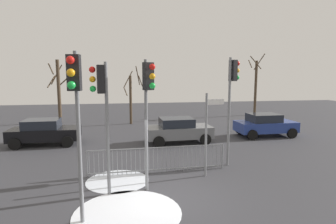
{
  "coord_description": "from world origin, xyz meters",
  "views": [
    {
      "loc": [
        -1.32,
        -8.53,
        4.04
      ],
      "look_at": [
        0.59,
        3.43,
        2.37
      ],
      "focal_mm": 29.78,
      "sensor_mm": 36.0,
      "label": 1
    }
  ],
  "objects_px": {
    "traffic_light_rear_left": "(148,96)",
    "traffic_light_rear_right": "(232,87)",
    "bare_tree_centre": "(58,90)",
    "car_black_mid": "(44,132)",
    "traffic_light_mid_left": "(76,100)",
    "bare_tree_left": "(131,97)",
    "traffic_light_foreground_left": "(102,99)",
    "car_grey_trailing": "(178,130)",
    "car_blue_near": "(265,125)",
    "bare_tree_right": "(256,86)",
    "direction_sign_post": "(207,130)"
  },
  "relations": [
    {
      "from": "traffic_light_rear_left",
      "to": "traffic_light_rear_right",
      "type": "bearing_deg",
      "value": -175.05
    },
    {
      "from": "bare_tree_centre",
      "to": "car_black_mid",
      "type": "bearing_deg",
      "value": -84.13
    },
    {
      "from": "traffic_light_mid_left",
      "to": "bare_tree_left",
      "type": "distance_m",
      "value": 15.37
    },
    {
      "from": "traffic_light_rear_left",
      "to": "traffic_light_foreground_left",
      "type": "height_order",
      "value": "traffic_light_rear_left"
    },
    {
      "from": "bare_tree_centre",
      "to": "traffic_light_foreground_left",
      "type": "bearing_deg",
      "value": -72.88
    },
    {
      "from": "car_grey_trailing",
      "to": "bare_tree_centre",
      "type": "relative_size",
      "value": 0.75
    },
    {
      "from": "traffic_light_mid_left",
      "to": "traffic_light_rear_left",
      "type": "bearing_deg",
      "value": -129.6
    },
    {
      "from": "car_blue_near",
      "to": "bare_tree_centre",
      "type": "relative_size",
      "value": 0.74
    },
    {
      "from": "traffic_light_rear_left",
      "to": "bare_tree_right",
      "type": "height_order",
      "value": "bare_tree_right"
    },
    {
      "from": "car_black_mid",
      "to": "car_grey_trailing",
      "type": "bearing_deg",
      "value": -6.21
    },
    {
      "from": "bare_tree_right",
      "to": "traffic_light_rear_right",
      "type": "bearing_deg",
      "value": -119.93
    },
    {
      "from": "direction_sign_post",
      "to": "car_blue_near",
      "type": "bearing_deg",
      "value": 37.97
    },
    {
      "from": "traffic_light_rear_left",
      "to": "bare_tree_right",
      "type": "relative_size",
      "value": 0.75
    },
    {
      "from": "bare_tree_centre",
      "to": "car_blue_near",
      "type": "bearing_deg",
      "value": -27.58
    },
    {
      "from": "traffic_light_mid_left",
      "to": "car_black_mid",
      "type": "height_order",
      "value": "traffic_light_mid_left"
    },
    {
      "from": "traffic_light_foreground_left",
      "to": "car_blue_near",
      "type": "height_order",
      "value": "traffic_light_foreground_left"
    },
    {
      "from": "traffic_light_rear_left",
      "to": "direction_sign_post",
      "type": "bearing_deg",
      "value": 179.18
    },
    {
      "from": "bare_tree_left",
      "to": "traffic_light_mid_left",
      "type": "bearing_deg",
      "value": -96.78
    },
    {
      "from": "bare_tree_centre",
      "to": "traffic_light_rear_right",
      "type": "bearing_deg",
      "value": -51.7
    },
    {
      "from": "traffic_light_rear_right",
      "to": "traffic_light_foreground_left",
      "type": "relative_size",
      "value": 1.07
    },
    {
      "from": "traffic_light_rear_right",
      "to": "traffic_light_foreground_left",
      "type": "bearing_deg",
      "value": -88.06
    },
    {
      "from": "direction_sign_post",
      "to": "car_blue_near",
      "type": "distance_m",
      "value": 8.64
    },
    {
      "from": "traffic_light_mid_left",
      "to": "car_grey_trailing",
      "type": "bearing_deg",
      "value": -109.58
    },
    {
      "from": "traffic_light_foreground_left",
      "to": "bare_tree_right",
      "type": "relative_size",
      "value": 0.74
    },
    {
      "from": "traffic_light_rear_left",
      "to": "car_black_mid",
      "type": "xyz_separation_m",
      "value": [
        -5.31,
        7.34,
        -2.54
      ]
    },
    {
      "from": "bare_tree_left",
      "to": "direction_sign_post",
      "type": "bearing_deg",
      "value": -77.97
    },
    {
      "from": "car_grey_trailing",
      "to": "traffic_light_rear_right",
      "type": "bearing_deg",
      "value": -73.48
    },
    {
      "from": "car_black_mid",
      "to": "car_blue_near",
      "type": "distance_m",
      "value": 13.56
    },
    {
      "from": "bare_tree_right",
      "to": "traffic_light_rear_left",
      "type": "bearing_deg",
      "value": -126.1
    },
    {
      "from": "traffic_light_rear_right",
      "to": "traffic_light_mid_left",
      "type": "relative_size",
      "value": 1.02
    },
    {
      "from": "car_blue_near",
      "to": "bare_tree_centre",
      "type": "bearing_deg",
      "value": 151.2
    },
    {
      "from": "traffic_light_rear_right",
      "to": "direction_sign_post",
      "type": "relative_size",
      "value": 1.43
    },
    {
      "from": "traffic_light_foreground_left",
      "to": "car_black_mid",
      "type": "height_order",
      "value": "traffic_light_foreground_left"
    },
    {
      "from": "car_blue_near",
      "to": "bare_tree_left",
      "type": "height_order",
      "value": "bare_tree_left"
    },
    {
      "from": "traffic_light_rear_left",
      "to": "car_blue_near",
      "type": "bearing_deg",
      "value": -164.14
    },
    {
      "from": "car_black_mid",
      "to": "bare_tree_right",
      "type": "relative_size",
      "value": 0.64
    },
    {
      "from": "traffic_light_rear_right",
      "to": "car_blue_near",
      "type": "xyz_separation_m",
      "value": [
        4.4,
        5.1,
        -2.69
      ]
    },
    {
      "from": "traffic_light_rear_right",
      "to": "direction_sign_post",
      "type": "bearing_deg",
      "value": -72.64
    },
    {
      "from": "car_blue_near",
      "to": "bare_tree_centre",
      "type": "distance_m",
      "value": 16.3
    },
    {
      "from": "traffic_light_rear_right",
      "to": "traffic_light_mid_left",
      "type": "height_order",
      "value": "traffic_light_rear_right"
    },
    {
      "from": "direction_sign_post",
      "to": "bare_tree_left",
      "type": "height_order",
      "value": "bare_tree_left"
    },
    {
      "from": "car_grey_trailing",
      "to": "bare_tree_right",
      "type": "height_order",
      "value": "bare_tree_right"
    },
    {
      "from": "car_black_mid",
      "to": "car_blue_near",
      "type": "height_order",
      "value": "same"
    },
    {
      "from": "car_blue_near",
      "to": "traffic_light_mid_left",
      "type": "bearing_deg",
      "value": -139.08
    },
    {
      "from": "traffic_light_rear_left",
      "to": "direction_sign_post",
      "type": "relative_size",
      "value": 1.36
    },
    {
      "from": "bare_tree_left",
      "to": "traffic_light_foreground_left",
      "type": "bearing_deg",
      "value": -95.51
    },
    {
      "from": "traffic_light_foreground_left",
      "to": "traffic_light_mid_left",
      "type": "height_order",
      "value": "traffic_light_mid_left"
    },
    {
      "from": "car_blue_near",
      "to": "bare_tree_left",
      "type": "distance_m",
      "value": 10.42
    },
    {
      "from": "traffic_light_rear_right",
      "to": "car_grey_trailing",
      "type": "relative_size",
      "value": 1.22
    },
    {
      "from": "direction_sign_post",
      "to": "traffic_light_rear_left",
      "type": "bearing_deg",
      "value": -163.83
    }
  ]
}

